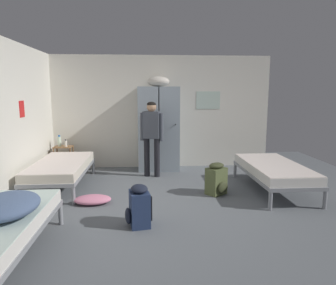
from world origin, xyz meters
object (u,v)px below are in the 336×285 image
(shelf_unit, at_px, (64,156))
(backpack_navy, at_px, (139,207))
(bed_left_rear, at_px, (61,167))
(lotion_bottle, at_px, (66,143))
(person_traveler, at_px, (152,132))
(clothes_pile_pink, at_px, (93,200))
(water_bottle, at_px, (59,141))
(bed_right, at_px, (274,170))
(bedding_heap, at_px, (7,206))
(backpack_olive, at_px, (217,179))
(locker_bank, at_px, (159,127))

(shelf_unit, bearing_deg, backpack_navy, -59.62)
(bed_left_rear, bearing_deg, backpack_navy, -50.37)
(lotion_bottle, bearing_deg, shelf_unit, 150.26)
(person_traveler, relative_size, backpack_navy, 2.81)
(bed_left_rear, distance_m, clothes_pile_pink, 1.18)
(lotion_bottle, height_order, clothes_pile_pink, lotion_bottle)
(water_bottle, height_order, clothes_pile_pink, water_bottle)
(bed_right, bearing_deg, bedding_heap, -150.46)
(bedding_heap, bearing_deg, person_traveler, 64.26)
(water_bottle, xyz_separation_m, backpack_olive, (3.08, -1.75, -0.42))
(bed_right, distance_m, bedding_heap, 4.21)
(person_traveler, bearing_deg, lotion_bottle, 166.04)
(person_traveler, distance_m, clothes_pile_pink, 2.01)
(locker_bank, relative_size, bed_left_rear, 1.09)
(person_traveler, height_order, backpack_olive, person_traveler)
(lotion_bottle, xyz_separation_m, backpack_olive, (2.93, -1.69, -0.38))
(bed_left_rear, distance_m, backpack_navy, 2.28)
(lotion_bottle, relative_size, backpack_navy, 0.29)
(bed_left_rear, xyz_separation_m, lotion_bottle, (-0.18, 1.11, 0.26))
(shelf_unit, height_order, lotion_bottle, lotion_bottle)
(locker_bank, distance_m, person_traveler, 0.59)
(backpack_olive, relative_size, backpack_navy, 1.00)
(backpack_navy, height_order, clothes_pile_pink, backpack_navy)
(water_bottle, bearing_deg, shelf_unit, -14.04)
(bed_left_rear, distance_m, bedding_heap, 2.53)
(locker_bank, xyz_separation_m, lotion_bottle, (-2.01, -0.10, -0.33))
(bedding_heap, relative_size, backpack_olive, 1.40)
(lotion_bottle, bearing_deg, bed_right, -21.29)
(bed_left_rear, bearing_deg, shelf_unit, 102.26)
(locker_bank, distance_m, clothes_pile_pink, 2.55)
(water_bottle, relative_size, backpack_olive, 0.45)
(lotion_bottle, bearing_deg, locker_bank, 2.88)
(bedding_heap, distance_m, person_traveler, 3.53)
(backpack_olive, bearing_deg, clothes_pile_pink, -171.35)
(bed_right, bearing_deg, clothes_pile_pink, -171.82)
(bed_right, bearing_deg, lotion_bottle, 158.71)
(locker_bank, bearing_deg, water_bottle, -178.90)
(shelf_unit, height_order, water_bottle, water_bottle)
(bedding_heap, xyz_separation_m, water_bottle, (-0.47, 3.68, 0.08))
(water_bottle, bearing_deg, bedding_heap, -82.66)
(bed_left_rear, distance_m, backpack_olive, 2.81)
(locker_bank, distance_m, water_bottle, 2.18)
(locker_bank, relative_size, person_traveler, 1.34)
(locker_bank, xyz_separation_m, bedding_heap, (-1.69, -3.73, -0.37))
(shelf_unit, xyz_separation_m, lotion_bottle, (0.07, -0.04, 0.29))
(bed_right, relative_size, backpack_olive, 3.45)
(clothes_pile_pink, bearing_deg, lotion_bottle, 113.90)
(shelf_unit, height_order, clothes_pile_pink, shelf_unit)
(lotion_bottle, bearing_deg, bed_left_rear, -80.79)
(locker_bank, bearing_deg, bedding_heap, -114.39)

